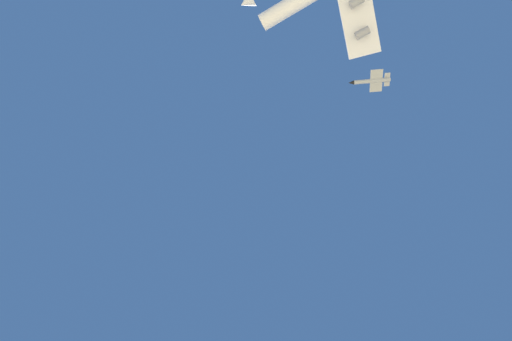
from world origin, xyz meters
TOP-DOWN VIEW (x-y plane):
  - chase_jet_lead at (-57.01, 61.55)m, footprint 15.01×9.21m

SIDE VIEW (x-z plane):
  - chase_jet_lead at x=-57.01m, z-range 131.94..135.94m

